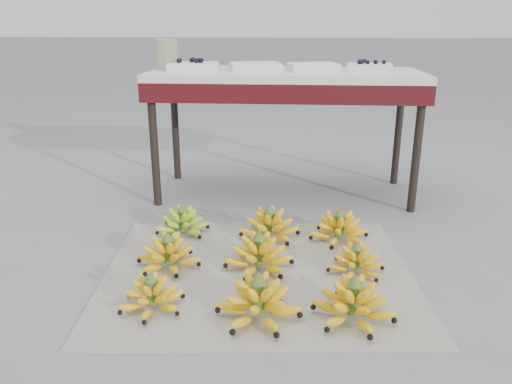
# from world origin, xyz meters

# --- Properties ---
(ground) EXTENTS (60.00, 60.00, 0.00)m
(ground) POSITION_xyz_m (0.00, 0.00, 0.00)
(ground) COLOR slate
(ground) RESTS_ON ground
(newspaper_mat) EXTENTS (1.33, 1.15, 0.01)m
(newspaper_mat) POSITION_xyz_m (0.03, -0.00, 0.00)
(newspaper_mat) COLOR white
(newspaper_mat) RESTS_ON ground
(bunch_front_left) EXTENTS (0.29, 0.29, 0.14)m
(bunch_front_left) POSITION_xyz_m (-0.33, -0.30, 0.06)
(bunch_front_left) COLOR #FFD600
(bunch_front_left) RESTS_ON newspaper_mat
(bunch_front_center) EXTENTS (0.31, 0.31, 0.18)m
(bunch_front_center) POSITION_xyz_m (0.05, -0.33, 0.07)
(bunch_front_center) COLOR #FFD600
(bunch_front_center) RESTS_ON newspaper_mat
(bunch_front_right) EXTENTS (0.37, 0.37, 0.17)m
(bunch_front_right) POSITION_xyz_m (0.38, -0.31, 0.06)
(bunch_front_right) COLOR #FFD600
(bunch_front_right) RESTS_ON newspaper_mat
(bunch_mid_left) EXTENTS (0.29, 0.29, 0.16)m
(bunch_mid_left) POSITION_xyz_m (-0.35, 0.02, 0.06)
(bunch_mid_left) COLOR #FFD600
(bunch_mid_left) RESTS_ON newspaper_mat
(bunch_mid_center) EXTENTS (0.31, 0.31, 0.17)m
(bunch_mid_center) POSITION_xyz_m (0.03, 0.04, 0.07)
(bunch_mid_center) COLOR #FFD600
(bunch_mid_center) RESTS_ON newspaper_mat
(bunch_mid_right) EXTENTS (0.30, 0.30, 0.14)m
(bunch_mid_right) POSITION_xyz_m (0.43, 0.03, 0.05)
(bunch_mid_right) COLOR #FFD600
(bunch_mid_right) RESTS_ON newspaper_mat
(bunch_back_left) EXTENTS (0.28, 0.28, 0.15)m
(bunch_back_left) POSITION_xyz_m (-0.36, 0.37, 0.06)
(bunch_back_left) COLOR #89BB21
(bunch_back_left) RESTS_ON newspaper_mat
(bunch_back_center) EXTENTS (0.28, 0.28, 0.17)m
(bunch_back_center) POSITION_xyz_m (0.06, 0.35, 0.06)
(bunch_back_center) COLOR #FFD600
(bunch_back_center) RESTS_ON newspaper_mat
(bunch_back_right) EXTENTS (0.29, 0.29, 0.17)m
(bunch_back_right) POSITION_xyz_m (0.38, 0.35, 0.06)
(bunch_back_right) COLOR #FFD600
(bunch_back_right) RESTS_ON newspaper_mat
(vendor_table) EXTENTS (1.50, 0.60, 0.72)m
(vendor_table) POSITION_xyz_m (0.11, 1.02, 0.64)
(vendor_table) COLOR black
(vendor_table) RESTS_ON ground
(tray_far_left) EXTENTS (0.30, 0.23, 0.07)m
(tray_far_left) POSITION_xyz_m (-0.40, 0.98, 0.75)
(tray_far_left) COLOR silver
(tray_far_left) RESTS_ON vendor_table
(tray_left) EXTENTS (0.31, 0.25, 0.04)m
(tray_left) POSITION_xyz_m (-0.06, 1.01, 0.74)
(tray_left) COLOR silver
(tray_left) RESTS_ON vendor_table
(tray_right) EXTENTS (0.30, 0.25, 0.04)m
(tray_right) POSITION_xyz_m (0.26, 1.02, 0.74)
(tray_right) COLOR silver
(tray_right) RESTS_ON vendor_table
(tray_far_right) EXTENTS (0.26, 0.20, 0.06)m
(tray_far_right) POSITION_xyz_m (0.57, 1.05, 0.74)
(tray_far_right) COLOR silver
(tray_far_right) RESTS_ON vendor_table
(glass_jar) EXTENTS (0.14, 0.14, 0.17)m
(glass_jar) POSITION_xyz_m (-0.56, 1.03, 0.80)
(glass_jar) COLOR beige
(glass_jar) RESTS_ON vendor_table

